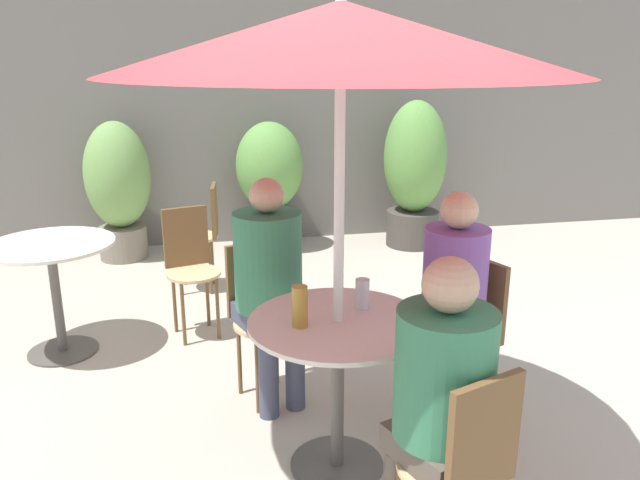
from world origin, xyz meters
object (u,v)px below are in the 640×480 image
(potted_plant_1, at_px, (270,178))
(potted_plant_2, at_px, (415,171))
(bistro_chair_0, at_px, (465,460))
(beer_glass_0, at_px, (300,306))
(cafe_table_far, at_px, (53,271))
(seated_person_0, at_px, (440,391))
(seated_person_1, at_px, (452,292))
(umbrella, at_px, (341,39))
(bistro_chair_3, at_px, (190,259))
(seated_person_2, at_px, (270,276))
(bistro_chair_4, at_px, (205,227))
(beer_glass_1, at_px, (362,294))
(bistro_chair_1, at_px, (469,326))
(potted_plant_0, at_px, (118,185))
(cafe_table_near, at_px, (338,357))
(bistro_chair_2, at_px, (259,305))

(potted_plant_1, height_order, potted_plant_2, potted_plant_2)
(potted_plant_2, bearing_deg, bistro_chair_0, -107.34)
(bistro_chair_0, xyz_separation_m, beer_glass_0, (-0.45, 0.73, 0.31))
(bistro_chair_0, xyz_separation_m, potted_plant_2, (1.27, 4.07, 0.23))
(cafe_table_far, height_order, seated_person_0, seated_person_0)
(seated_person_1, relative_size, umbrella, 0.60)
(bistro_chair_3, xyz_separation_m, seated_person_2, (0.42, -1.04, 0.22))
(bistro_chair_0, xyz_separation_m, bistro_chair_4, (-0.79, 3.22, 0.00))
(cafe_table_far, xyz_separation_m, bistro_chair_4, (0.96, 0.97, -0.03))
(beer_glass_0, height_order, beer_glass_1, beer_glass_0)
(potted_plant_2, bearing_deg, beer_glass_0, -117.18)
(bistro_chair_4, bearing_deg, umbrella, 17.89)
(seated_person_1, height_order, beer_glass_0, seated_person_1)
(bistro_chair_1, xyz_separation_m, potted_plant_1, (-0.63, 3.21, 0.19))
(bistro_chair_4, bearing_deg, bistro_chair_0, 19.76)
(beer_glass_1, distance_m, potted_plant_1, 3.37)
(bistro_chair_1, relative_size, seated_person_2, 0.69)
(seated_person_2, bearing_deg, beer_glass_0, -105.34)
(bistro_chair_1, distance_m, seated_person_0, 1.06)
(bistro_chair_3, xyz_separation_m, seated_person_0, (0.87, -2.29, 0.20))
(cafe_table_far, distance_m, potted_plant_0, 1.98)
(cafe_table_near, relative_size, seated_person_1, 0.64)
(cafe_table_far, relative_size, seated_person_1, 0.63)
(seated_person_0, xyz_separation_m, potted_plant_2, (1.32, 3.94, 0.04))
(potted_plant_0, relative_size, umbrella, 0.63)
(bistro_chair_2, bearing_deg, bistro_chair_4, 78.64)
(cafe_table_near, relative_size, umbrella, 0.39)
(bistro_chair_3, relative_size, bistro_chair_4, 1.00)
(potted_plant_1, bearing_deg, potted_plant_2, -6.40)
(beer_glass_0, bearing_deg, cafe_table_near, 8.73)
(cafe_table_far, distance_m, beer_glass_1, 2.15)
(seated_person_2, xyz_separation_m, beer_glass_1, (0.36, -0.52, 0.07))
(bistro_chair_0, relative_size, bistro_chair_4, 1.00)
(bistro_chair_3, relative_size, beer_glass_1, 6.20)
(bistro_chair_2, xyz_separation_m, potted_plant_0, (-1.01, 2.70, 0.17))
(bistro_chair_1, xyz_separation_m, umbrella, (-0.76, -0.27, 1.39))
(bistro_chair_1, distance_m, beer_glass_1, 0.70)
(bistro_chair_0, distance_m, seated_person_2, 1.48)
(seated_person_2, distance_m, potted_plant_2, 3.22)
(cafe_table_far, xyz_separation_m, beer_glass_1, (1.62, -1.38, 0.25))
(seated_person_1, relative_size, potted_plant_2, 0.86)
(potted_plant_0, bearing_deg, potted_plant_2, -2.82)
(cafe_table_near, relative_size, bistro_chair_1, 0.92)
(bistro_chair_1, xyz_separation_m, seated_person_1, (-0.13, -0.05, 0.21))
(bistro_chair_3, bearing_deg, beer_glass_0, -89.36)
(cafe_table_near, distance_m, bistro_chair_0, 0.80)
(bistro_chair_3, relative_size, seated_person_2, 0.69)
(seated_person_0, bearing_deg, beer_glass_1, -103.04)
(cafe_table_far, bearing_deg, seated_person_2, -34.56)
(bistro_chair_4, height_order, seated_person_1, seated_person_1)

